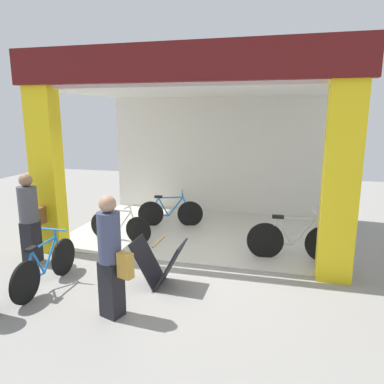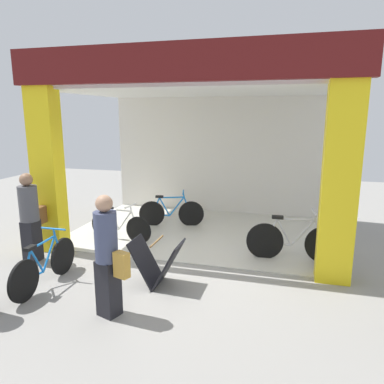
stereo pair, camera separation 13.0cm
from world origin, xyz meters
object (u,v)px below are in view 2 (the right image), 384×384
Objects in this scene: bicycle_inside_1 at (294,241)px; sandwich_board_sign at (157,263)px; bicycle_inside_0 at (171,212)px; bicycle_inside_2 at (120,226)px; pedestrian_1 at (108,256)px; bicycle_parked_0 at (45,266)px; pedestrian_0 at (30,216)px.

bicycle_inside_1 is 2.15× the size of sandwich_board_sign.
bicycle_inside_2 is at bearing -119.93° from bicycle_inside_0.
sandwich_board_sign is 0.49× the size of pedestrian_1.
bicycle_parked_0 is (-0.93, -3.55, 0.01)m from bicycle_inside_0.
pedestrian_1 is (2.28, -1.33, 0.00)m from pedestrian_0.
bicycle_inside_2 is 1.86m from pedestrian_0.
bicycle_parked_0 is at bearing -94.92° from bicycle_inside_2.
bicycle_inside_0 is 0.92× the size of pedestrian_0.
bicycle_inside_0 is at bearing 56.09° from pedestrian_0.
bicycle_inside_0 is at bearing 60.07° from bicycle_inside_2.
bicycle_parked_0 is 0.95× the size of pedestrian_1.
pedestrian_1 is (1.20, -2.76, 0.53)m from bicycle_inside_2.
bicycle_inside_0 is 1.48m from bicycle_inside_2.
bicycle_inside_2 is (-3.62, 0.15, -0.06)m from bicycle_inside_1.
bicycle_inside_1 is at bearing 37.02° from sandwich_board_sign.
bicycle_inside_0 reaches higher than bicycle_inside_2.
bicycle_parked_0 is at bearing -43.60° from pedestrian_0.
bicycle_inside_1 reaches higher than bicycle_inside_0.
pedestrian_1 is at bearing -106.87° from sandwich_board_sign.
pedestrian_0 is at bearing -164.83° from bicycle_inside_1.
pedestrian_0 is (-4.70, -1.27, 0.47)m from bicycle_inside_1.
bicycle_inside_0 is 0.88× the size of bicycle_inside_1.
bicycle_inside_2 is 0.92× the size of bicycle_parked_0.
pedestrian_0 reaches higher than bicycle_inside_1.
sandwich_board_sign is (1.50, -1.74, 0.05)m from bicycle_inside_2.
bicycle_inside_2 is 2.27m from bicycle_parked_0.
bicycle_inside_0 is at bearing 96.50° from pedestrian_1.
pedestrian_0 reaches higher than sandwich_board_sign.
sandwich_board_sign is (-2.11, -1.59, -0.01)m from bicycle_inside_1.
bicycle_inside_1 is 3.62m from bicycle_inside_2.
bicycle_inside_2 reaches higher than sandwich_board_sign.
bicycle_inside_2 is (-0.74, -1.28, -0.02)m from bicycle_inside_0.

